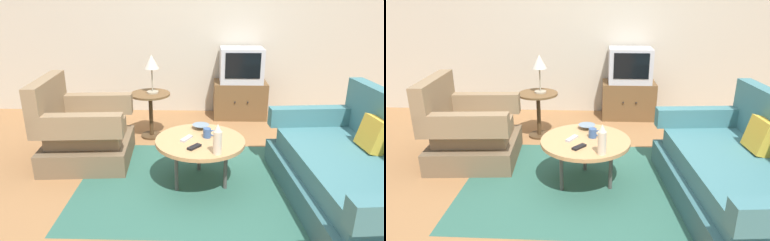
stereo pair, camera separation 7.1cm
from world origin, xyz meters
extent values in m
plane|color=olive|center=(0.00, 0.00, 0.00)|extent=(16.00, 16.00, 0.00)
cube|color=#BCB29E|center=(0.00, 2.27, 1.35)|extent=(9.00, 0.12, 2.70)
cube|color=#2D5B4C|center=(0.00, -0.01, 0.00)|extent=(2.32, 1.72, 0.00)
cube|color=brown|center=(-1.21, 0.45, 0.12)|extent=(0.95, 0.92, 0.24)
cube|color=#846B4C|center=(-1.21, 0.45, 0.33)|extent=(0.79, 0.63, 0.18)
cube|color=#846B4C|center=(-1.59, 0.42, 0.67)|extent=(0.20, 0.87, 0.50)
cube|color=#846B4C|center=(-1.19, 0.09, 0.54)|extent=(0.90, 0.20, 0.23)
cube|color=#846B4C|center=(-1.24, 0.81, 0.54)|extent=(0.90, 0.20, 0.23)
cube|color=#325C60|center=(1.28, -0.35, 0.12)|extent=(1.13, 1.94, 0.24)
cube|color=#3D7075|center=(1.28, -0.35, 0.33)|extent=(0.96, 1.64, 0.18)
cube|color=#3D7075|center=(1.20, 0.50, 0.52)|extent=(0.98, 0.22, 0.20)
cube|color=gold|center=(1.53, -0.10, 0.56)|extent=(0.21, 0.30, 0.31)
cylinder|color=tan|center=(0.00, -0.01, 0.44)|extent=(0.84, 0.84, 0.04)
cylinder|color=#4C4742|center=(-0.01, 0.25, 0.21)|extent=(0.04, 0.04, 0.42)
cylinder|color=#4C4742|center=(-0.21, -0.16, 0.21)|extent=(0.04, 0.04, 0.42)
cylinder|color=#4C4742|center=(0.24, -0.11, 0.21)|extent=(0.04, 0.04, 0.42)
cylinder|color=brown|center=(-0.63, 1.15, 0.56)|extent=(0.49, 0.49, 0.02)
cylinder|color=#47311C|center=(-0.63, 1.15, 0.27)|extent=(0.05, 0.05, 0.55)
cylinder|color=#47311C|center=(-0.63, 1.15, 0.01)|extent=(0.27, 0.27, 0.02)
cube|color=brown|center=(0.57, 1.94, 0.27)|extent=(0.76, 0.45, 0.53)
sphere|color=black|center=(0.48, 1.71, 0.29)|extent=(0.02, 0.02, 0.02)
sphere|color=black|center=(0.66, 1.71, 0.29)|extent=(0.02, 0.02, 0.02)
cube|color=#B7B7BC|center=(0.57, 1.95, 0.78)|extent=(0.60, 0.43, 0.49)
cube|color=black|center=(0.57, 1.73, 0.81)|extent=(0.48, 0.01, 0.35)
cylinder|color=#9E937A|center=(-0.60, 1.16, 0.58)|extent=(0.15, 0.15, 0.02)
cylinder|color=#9E937A|center=(-0.60, 1.16, 0.74)|extent=(0.02, 0.02, 0.28)
cone|color=beige|center=(-0.60, 1.16, 0.96)|extent=(0.18, 0.18, 0.17)
cylinder|color=beige|center=(0.15, -0.31, 0.56)|extent=(0.07, 0.07, 0.20)
cone|color=beige|center=(0.15, -0.31, 0.69)|extent=(0.07, 0.07, 0.07)
cylinder|color=#335184|center=(0.06, 0.05, 0.50)|extent=(0.07, 0.07, 0.09)
torus|color=#335184|center=(0.12, 0.05, 0.50)|extent=(0.06, 0.01, 0.06)
cone|color=slate|center=(0.01, 0.27, 0.48)|extent=(0.17, 0.17, 0.04)
cube|color=black|center=(-0.05, -0.20, 0.47)|extent=(0.13, 0.14, 0.02)
cube|color=#B2B2B7|center=(-0.13, -0.01, 0.47)|extent=(0.11, 0.16, 0.02)
camera|label=1|loc=(0.01, -2.98, 1.73)|focal=32.53mm
camera|label=2|loc=(0.08, -2.98, 1.73)|focal=32.53mm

